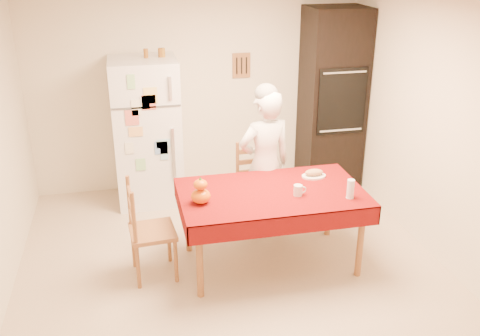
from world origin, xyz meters
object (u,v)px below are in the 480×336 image
object	(u,v)px
seated_woman	(265,164)
bread_plate	(314,176)
chair_left	(145,227)
coffee_mug	(298,190)
refrigerator	(147,132)
oven_cabinet	(332,99)
wine_glass	(350,189)
chair_far	(256,183)
dining_table	(271,198)
pumpkin_lower	(201,196)

from	to	relation	value
seated_woman	bread_plate	size ratio (longest dim) A/B	6.53
chair_left	coffee_mug	xyz separation A→B (m)	(1.38, -0.17, 0.30)
seated_woman	bread_plate	distance (m)	0.54
refrigerator	chair_left	size ratio (longest dim) A/B	1.79
oven_cabinet	bread_plate	world-z (taller)	oven_cabinet
wine_glass	seated_woman	bearing A→B (deg)	122.44
chair_left	chair_far	bearing A→B (deg)	-63.88
chair_left	bread_plate	world-z (taller)	chair_left
refrigerator	bread_plate	bearing A→B (deg)	-43.67
chair_left	wine_glass	size ratio (longest dim) A/B	5.40
dining_table	coffee_mug	xyz separation A→B (m)	(0.21, -0.13, 0.12)
oven_cabinet	chair_left	world-z (taller)	oven_cabinet
refrigerator	oven_cabinet	xyz separation A→B (m)	(2.28, 0.05, 0.25)
dining_table	bread_plate	world-z (taller)	bread_plate
chair_far	pumpkin_lower	distance (m)	1.15
dining_table	coffee_mug	bearing A→B (deg)	-32.50
coffee_mug	pumpkin_lower	world-z (taller)	pumpkin_lower
refrigerator	oven_cabinet	bearing A→B (deg)	1.18
refrigerator	chair_left	world-z (taller)	refrigerator
refrigerator	seated_woman	world-z (taller)	refrigerator
refrigerator	pumpkin_lower	bearing A→B (deg)	-78.54
refrigerator	coffee_mug	xyz separation A→B (m)	(1.24, -1.81, -0.04)
dining_table	chair_left	world-z (taller)	chair_left
dining_table	bread_plate	distance (m)	0.55
seated_woman	bread_plate	bearing A→B (deg)	127.83
chair_left	pumpkin_lower	size ratio (longest dim) A/B	5.45
seated_woman	coffee_mug	distance (m)	0.73
wine_glass	dining_table	bearing A→B (deg)	156.47
refrigerator	pumpkin_lower	xyz separation A→B (m)	(0.36, -1.77, -0.02)
chair_left	coffee_mug	size ratio (longest dim) A/B	9.50
dining_table	chair_left	xyz separation A→B (m)	(-1.17, 0.04, -0.18)
dining_table	bread_plate	bearing A→B (deg)	24.96
chair_left	bread_plate	xyz separation A→B (m)	(1.66, 0.19, 0.26)
chair_far	pumpkin_lower	world-z (taller)	chair_far
oven_cabinet	bread_plate	bearing A→B (deg)	-116.87
seated_woman	wine_glass	world-z (taller)	seated_woman
chair_far	seated_woman	size ratio (longest dim) A/B	0.61
dining_table	pumpkin_lower	xyz separation A→B (m)	(-0.67, -0.09, 0.13)
chair_far	pumpkin_lower	bearing A→B (deg)	-134.24
refrigerator	chair_far	xyz separation A→B (m)	(1.08, -0.93, -0.34)
oven_cabinet	dining_table	distance (m)	2.17
oven_cabinet	bread_plate	size ratio (longest dim) A/B	9.17
oven_cabinet	refrigerator	bearing A→B (deg)	-178.82
oven_cabinet	chair_far	world-z (taller)	oven_cabinet
bread_plate	oven_cabinet	bearing A→B (deg)	63.13
refrigerator	coffee_mug	world-z (taller)	refrigerator
dining_table	seated_woman	size ratio (longest dim) A/B	1.08
pumpkin_lower	wine_glass	world-z (taller)	wine_glass
chair_left	pumpkin_lower	world-z (taller)	chair_left
dining_table	seated_woman	distance (m)	0.60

